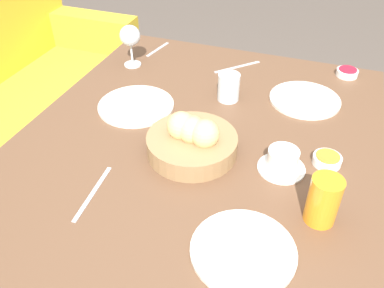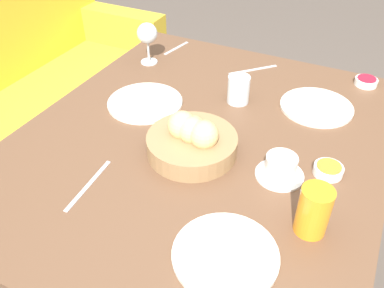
% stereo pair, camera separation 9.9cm
% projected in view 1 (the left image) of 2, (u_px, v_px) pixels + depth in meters
% --- Properties ---
extents(ground_plane, '(10.00, 10.00, 0.00)m').
position_uv_depth(ground_plane, '(197.00, 284.00, 1.65)').
color(ground_plane, '#564C44').
extents(dining_table, '(1.22, 1.03, 0.75)m').
position_uv_depth(dining_table, '(198.00, 162.00, 1.25)').
color(dining_table, brown).
rests_on(dining_table, ground_plane).
extents(bread_basket, '(0.25, 0.25, 0.12)m').
position_uv_depth(bread_basket, '(192.00, 140.00, 1.11)').
color(bread_basket, '#99754C').
rests_on(bread_basket, dining_table).
extents(plate_near_left, '(0.23, 0.23, 0.01)m').
position_uv_depth(plate_near_left, '(243.00, 251.00, 0.86)').
color(plate_near_left, silver).
rests_on(plate_near_left, dining_table).
extents(plate_near_right, '(0.23, 0.23, 0.01)m').
position_uv_depth(plate_near_right, '(305.00, 100.00, 1.34)').
color(plate_near_right, silver).
rests_on(plate_near_right, dining_table).
extents(plate_far_center, '(0.24, 0.24, 0.01)m').
position_uv_depth(plate_far_center, '(136.00, 106.00, 1.31)').
color(plate_far_center, silver).
rests_on(plate_far_center, dining_table).
extents(juice_glass, '(0.07, 0.07, 0.12)m').
position_uv_depth(juice_glass, '(323.00, 200.00, 0.90)').
color(juice_glass, orange).
rests_on(juice_glass, dining_table).
extents(water_tumbler, '(0.07, 0.07, 0.09)m').
position_uv_depth(water_tumbler, '(229.00, 87.00, 1.33)').
color(water_tumbler, silver).
rests_on(water_tumbler, dining_table).
extents(wine_glass, '(0.08, 0.08, 0.16)m').
position_uv_depth(wine_glass, '(130.00, 37.00, 1.48)').
color(wine_glass, silver).
rests_on(wine_glass, dining_table).
extents(coffee_cup, '(0.13, 0.13, 0.06)m').
position_uv_depth(coffee_cup, '(282.00, 161.00, 1.06)').
color(coffee_cup, white).
rests_on(coffee_cup, dining_table).
extents(jam_bowl_berry, '(0.08, 0.08, 0.03)m').
position_uv_depth(jam_bowl_berry, '(347.00, 72.00, 1.47)').
color(jam_bowl_berry, white).
rests_on(jam_bowl_berry, dining_table).
extents(jam_bowl_honey, '(0.08, 0.08, 0.03)m').
position_uv_depth(jam_bowl_honey, '(327.00, 160.00, 1.09)').
color(jam_bowl_honey, white).
rests_on(jam_bowl_honey, dining_table).
extents(fork_silver, '(0.20, 0.03, 0.00)m').
position_uv_depth(fork_silver, '(93.00, 193.00, 1.01)').
color(fork_silver, '#B7B7BC').
rests_on(fork_silver, dining_table).
extents(knife_silver, '(0.15, 0.14, 0.00)m').
position_uv_depth(knife_silver, '(237.00, 67.00, 1.53)').
color(knife_silver, '#B7B7BC').
rests_on(knife_silver, dining_table).
extents(spoon_coffee, '(0.15, 0.04, 0.00)m').
position_uv_depth(spoon_coffee, '(158.00, 49.00, 1.65)').
color(spoon_coffee, '#B7B7BC').
rests_on(spoon_coffee, dining_table).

